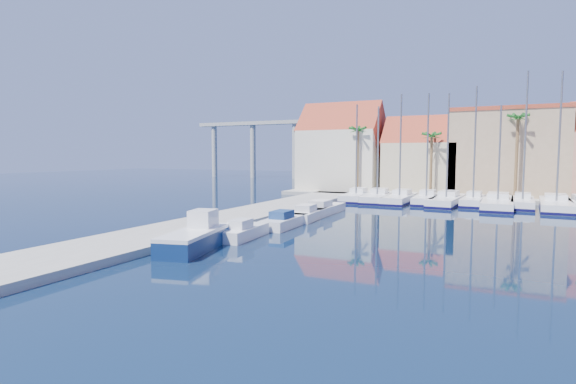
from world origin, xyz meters
name	(u,v)px	position (x,y,z in m)	size (l,w,h in m)	color
ground	(234,268)	(0.00, 0.00, 0.00)	(260.00, 260.00, 0.00)	black
quay_west	(229,219)	(-9.00, 13.50, 0.25)	(6.00, 77.00, 0.50)	gray
shore_north	(481,195)	(10.00, 48.00, 0.25)	(54.00, 16.00, 0.50)	gray
fishing_boat	(196,237)	(-4.60, 2.94, 0.77)	(3.61, 6.96, 2.32)	navy
motorboat_west_0	(243,231)	(-3.80, 7.28, 0.51)	(2.00, 5.21, 1.40)	white
motorboat_west_1	(284,221)	(-3.40, 13.02, 0.51)	(2.09, 6.02, 1.40)	white
motorboat_west_2	(308,214)	(-3.41, 17.93, 0.51)	(2.43, 6.38, 1.40)	white
motorboat_west_3	(323,208)	(-3.63, 22.29, 0.51)	(2.39, 7.35, 1.40)	white
sailboat_0	(357,196)	(-4.24, 36.09, 0.59)	(3.12, 9.73, 12.15)	white
sailboat_1	(378,197)	(-1.54, 36.20, 0.57)	(3.55, 10.66, 11.80)	white
sailboat_2	(400,198)	(1.35, 35.80, 0.59)	(2.86, 10.12, 13.09)	white
sailboat_3	(427,199)	(4.38, 36.35, 0.61)	(2.58, 9.23, 13.07)	white
sailboat_4	(447,200)	(6.77, 35.83, 0.58)	(3.69, 11.03, 12.86)	white
sailboat_5	(474,200)	(9.60, 36.48, 0.64)	(2.64, 8.33, 13.60)	white
sailboat_6	(498,203)	(12.16, 35.23, 0.55)	(3.29, 11.89, 11.19)	white
sailboat_7	(523,202)	(14.65, 36.69, 0.65)	(2.63, 8.92, 14.92)	white
sailboat_8	(556,204)	(17.81, 36.07, 0.59)	(3.63, 11.69, 14.54)	white
building_0	(342,151)	(-10.00, 47.00, 6.52)	(12.30, 9.00, 13.50)	beige
building_1	(422,159)	(2.00, 47.00, 5.30)	(10.30, 8.00, 11.00)	#C0B187
building_2	(507,152)	(13.00, 48.00, 6.26)	(14.20, 10.20, 11.50)	tan
palm_0	(358,132)	(-6.00, 42.00, 9.08)	(2.60, 2.60, 10.15)	brown
palm_1	(432,137)	(4.00, 42.00, 8.14)	(2.60, 2.60, 9.15)	brown
palm_2	(518,120)	(14.00, 42.00, 10.02)	(2.60, 2.60, 11.15)	brown
viaduct	(277,138)	(-39.07, 82.00, 10.25)	(48.00, 2.20, 14.45)	#9E9E99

